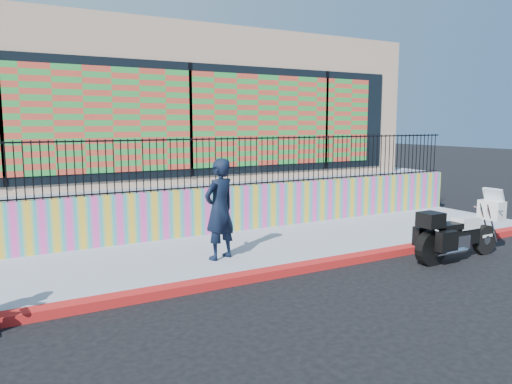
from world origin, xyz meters
TOP-DOWN VIEW (x-y plane):
  - ground at (0.00, 0.00)m, footprint 90.00×90.00m
  - red_curb at (0.00, 0.00)m, footprint 16.00×0.30m
  - sidewalk at (0.00, 1.65)m, footprint 16.00×3.00m
  - mural_wall at (0.00, 3.25)m, footprint 16.00×0.20m
  - metal_fence at (0.00, 3.25)m, footprint 15.80×0.04m
  - elevated_platform at (0.00, 8.35)m, footprint 16.00×10.00m
  - storefront_building at (0.00, 8.13)m, footprint 14.00×8.06m
  - police_motorcycle at (3.76, -0.90)m, footprint 2.27×0.75m
  - police_officer at (-0.67, 1.10)m, footprint 0.83×0.68m

SIDE VIEW (x-z plane):
  - ground at x=0.00m, z-range 0.00..0.00m
  - red_curb at x=0.00m, z-range 0.00..0.15m
  - sidewalk at x=0.00m, z-range 0.00..0.15m
  - police_motorcycle at x=3.76m, z-range -0.11..1.30m
  - elevated_platform at x=0.00m, z-range 0.00..1.25m
  - mural_wall at x=0.00m, z-range 0.15..1.25m
  - police_officer at x=-0.67m, z-range 0.15..2.12m
  - metal_fence at x=0.00m, z-range 1.25..2.45m
  - storefront_building at x=0.00m, z-range 1.25..5.25m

